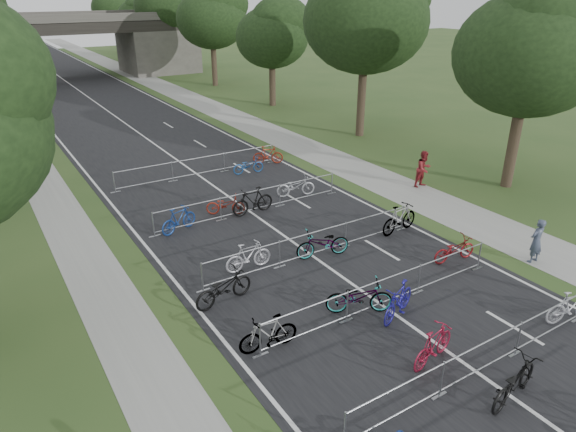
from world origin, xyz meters
The scene contains 36 objects.
road centered at (0.00, 50.00, 0.01)m, with size 11.00×140.00×0.01m, color black.
sidewalk_right centered at (8.00, 50.00, 0.01)m, with size 3.00×140.00×0.01m, color gray.
sidewalk_left centered at (-7.50, 50.00, 0.01)m, with size 2.00×140.00×0.01m, color gray.
lane_markings centered at (0.00, 50.00, 0.00)m, with size 0.12×140.00×0.00m, color silver.
overpass_bridge centered at (0.00, 65.00, 3.53)m, with size 31.00×8.00×7.05m.
tree_right_0 centered at (13.11, 15.93, 6.92)m, with size 7.17×7.17×10.93m.
tree_right_1 centered at (13.11, 27.93, 7.90)m, with size 8.18×8.18×12.47m.
tree_right_2 centered at (13.11, 39.93, 5.95)m, with size 6.16×6.16×9.39m.
tree_right_3 centered at (13.11, 51.93, 6.92)m, with size 7.17×7.17×10.93m.
tree_right_4 centered at (13.11, 63.93, 7.90)m, with size 8.18×8.18×12.47m.
tree_right_5 centered at (13.11, 75.93, 5.95)m, with size 6.16×6.16×9.39m.
tree_right_6 centered at (13.11, 87.93, 6.92)m, with size 7.17×7.17×10.93m.
barrier_row_2 centered at (0.00, 7.20, 0.55)m, with size 9.70×0.08×1.10m.
barrier_row_3 centered at (0.00, 11.00, 0.55)m, with size 9.70×0.08×1.10m.
barrier_row_4 centered at (0.00, 15.00, 0.55)m, with size 9.70×0.08×1.10m.
barrier_row_5 centered at (0.00, 20.00, 0.55)m, with size 9.70×0.08×1.10m.
barrier_row_6 centered at (0.00, 26.00, 0.55)m, with size 9.70×0.08×1.10m.
bike_9 centered at (-0.71, 8.24, 0.56)m, with size 0.53×1.86×1.12m, color maroon.
bike_10 centered at (-0.08, 6.18, 0.55)m, with size 0.74×2.11×1.11m, color black.
bike_11 centered at (4.30, 7.31, 0.55)m, with size 0.52×1.84×1.11m, color silver.
bike_12 centered at (-4.26, 11.14, 0.54)m, with size 0.51×1.80×1.08m, color gray.
bike_13 centered at (-0.90, 11.19, 0.56)m, with size 0.74×2.13×1.12m, color gray.
bike_14 centered at (-0.03, 10.34, 0.59)m, with size 0.55×1.95×1.17m, color navy.
bike_15 centered at (4.30, 11.89, 0.49)m, with size 0.65×1.86×0.98m, color maroon.
bike_16 centered at (-4.30, 13.97, 0.56)m, with size 0.75×2.15×1.13m, color black.
bike_17 centered at (-2.58, 15.46, 0.55)m, with size 0.51×1.82×1.09m, color #BCBBC3.
bike_18 centered at (0.29, 14.80, 0.56)m, with size 0.75×2.14×1.13m, color gray.
bike_19 centered at (4.30, 14.86, 0.63)m, with size 0.59×2.09×1.26m, color gray.
bike_20 centered at (-3.54, 19.91, 0.55)m, with size 0.52×1.83×1.10m, color navy.
bike_21 centered at (-1.07, 20.49, 0.46)m, with size 0.62×1.77×0.93m, color maroon.
bike_22 centered at (0.03, 19.90, 0.62)m, with size 0.59×2.08×1.25m, color black.
bike_23 centered at (2.89, 20.70, 0.51)m, with size 0.68×1.95×1.02m, color #B2B4BA.
bike_26 centered at (2.50, 24.97, 0.46)m, with size 0.62×1.77×0.93m, color #19498D.
bike_27 centered at (4.30, 25.86, 0.53)m, with size 0.50×1.77×1.07m, color maroon.
pedestrian_a centered at (6.80, 10.25, 0.87)m, with size 0.64×0.42×1.74m, color #3A4257.
pedestrian_b centered at (9.20, 18.28, 0.96)m, with size 0.93×0.72×1.91m, color maroon.
Camera 1 is at (-10.15, 0.75, 9.49)m, focal length 32.00 mm.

